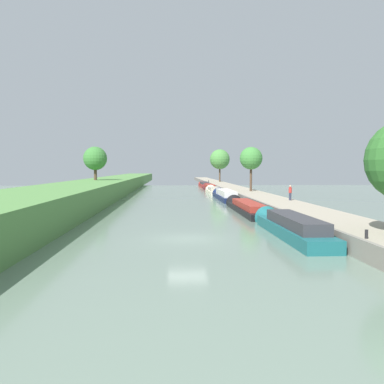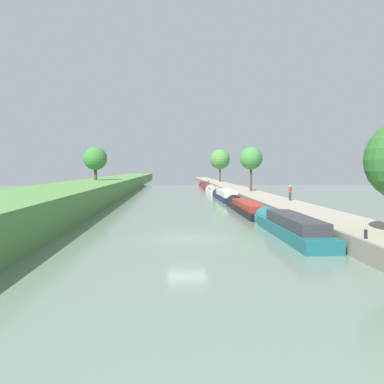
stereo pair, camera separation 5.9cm
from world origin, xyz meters
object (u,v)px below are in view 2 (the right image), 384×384
Objects in this scene: narrowboat_cream at (213,191)px; narrowboat_red at (204,185)px; narrowboat_maroon at (209,188)px; narrowboat_navy at (225,195)px; mooring_bollard_far at (209,181)px; narrowboat_teal at (288,226)px; person_walking at (290,192)px; narrowboat_black at (245,207)px; mooring_bollard_near at (366,234)px.

narrowboat_cream is 0.79× the size of narrowboat_red.
narrowboat_red is at bearing 89.47° from narrowboat_maroon.
narrowboat_navy is at bearing -90.06° from narrowboat_maroon.
mooring_bollard_far is at bearing 84.64° from narrowboat_maroon.
narrowboat_red is at bearing 89.77° from narrowboat_navy.
person_walking is at bearing 72.75° from narrowboat_teal.
mooring_bollard_far is at bearing 87.55° from narrowboat_navy.
narrowboat_teal is at bearing -89.24° from narrowboat_black.
person_walking is 59.03m from mooring_bollard_far.
person_walking is at bearing -70.50° from narrowboat_navy.
person_walking is (5.31, 1.89, 1.40)m from narrowboat_black.
mooring_bollard_near is at bearing -90.00° from mooring_bollard_far.
narrowboat_black is 9.33× the size of person_walking.
narrowboat_black is at bearing -89.87° from narrowboat_cream.
narrowboat_teal is 14.58m from narrowboat_black.
narrowboat_cream reaches higher than narrowboat_maroon.
narrowboat_maroon is at bearing 89.84° from narrowboat_black.
person_walking reaches higher than mooring_bollard_far.
narrowboat_navy is 38.31m from mooring_bollard_near.
mooring_bollard_far is (1.89, 44.20, 0.65)m from narrowboat_navy.
narrowboat_red is 76.23m from mooring_bollard_near.
narrowboat_teal is at bearing -91.36° from mooring_bollard_far.
narrowboat_teal is 7.31m from mooring_bollard_near.
person_walking reaches higher than narrowboat_maroon.
narrowboat_red reaches higher than narrowboat_maroon.
narrowboat_navy is 1.35× the size of narrowboat_maroon.
narrowboat_black is at bearing 90.76° from narrowboat_teal.
narrowboat_red is at bearing -105.55° from mooring_bollard_far.
narrowboat_cream is 52.02m from mooring_bollard_near.
narrowboat_teal is at bearing -107.25° from person_walking.
narrowboat_black is 16.62m from narrowboat_navy.
narrowboat_navy is at bearing -92.45° from mooring_bollard_far.
narrowboat_black is 34.42× the size of mooring_bollard_near.
narrowboat_black is 1.47× the size of narrowboat_cream.
mooring_bollard_far is (1.79, 75.40, 0.62)m from narrowboat_teal.
narrowboat_teal is 7.71× the size of person_walking.
mooring_bollard_near is (1.89, -38.26, 0.65)m from narrowboat_navy.
narrowboat_teal reaches higher than mooring_bollard_near.
narrowboat_navy is 33.09× the size of mooring_bollard_far.
narrowboat_navy is 1.11× the size of narrowboat_red.
narrowboat_cream is at bearing 100.70° from person_walking.
mooring_bollard_far is at bearing 88.64° from narrowboat_teal.
narrowboat_teal is 55.51m from narrowboat_maroon.
person_walking is (5.19, -39.04, 1.36)m from narrowboat_maroon.
narrowboat_navy is at bearing 92.83° from mooring_bollard_near.
person_walking is at bearing -79.30° from narrowboat_cream.
person_walking is (5.38, -28.45, 1.41)m from narrowboat_cream.
narrowboat_cream is at bearing -93.85° from mooring_bollard_far.
narrowboat_teal is 1.16× the size of narrowboat_maroon.
narrowboat_teal reaches higher than narrowboat_navy.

